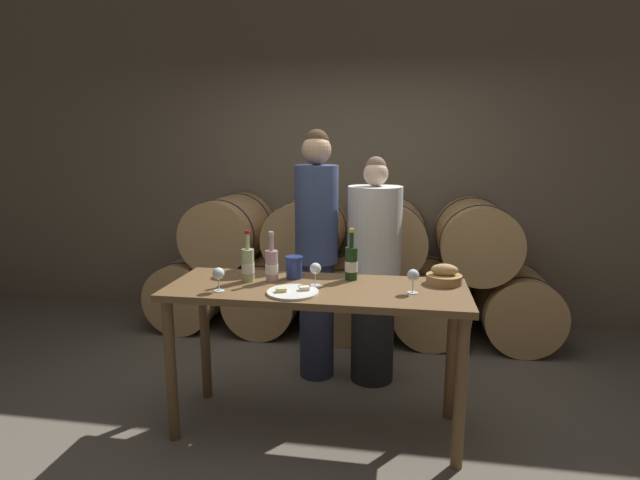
{
  "coord_description": "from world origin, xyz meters",
  "views": [
    {
      "loc": [
        0.47,
        -2.73,
        1.72
      ],
      "look_at": [
        0.0,
        0.13,
        1.15
      ],
      "focal_mm": 28.0,
      "sensor_mm": 36.0,
      "label": 1
    }
  ],
  "objects_px": {
    "cheese_plate": "(293,292)",
    "wine_glass_center": "(413,276)",
    "wine_glass_left": "(315,269)",
    "wine_glass_far_left": "(218,274)",
    "blue_crock": "(294,266)",
    "bread_basket": "(444,276)",
    "wine_bottle_white": "(248,264)",
    "wine_bottle_rose": "(272,265)",
    "person_left": "(317,252)",
    "person_right": "(374,272)",
    "wine_bottle_red": "(351,263)",
    "tasting_table": "(316,308)"
  },
  "relations": [
    {
      "from": "wine_glass_center",
      "to": "cheese_plate",
      "type": "bearing_deg",
      "value": -169.88
    },
    {
      "from": "person_left",
      "to": "bread_basket",
      "type": "distance_m",
      "value": 1.0
    },
    {
      "from": "blue_crock",
      "to": "wine_glass_center",
      "type": "bearing_deg",
      "value": -15.25
    },
    {
      "from": "wine_bottle_white",
      "to": "cheese_plate",
      "type": "height_order",
      "value": "wine_bottle_white"
    },
    {
      "from": "wine_bottle_red",
      "to": "wine_glass_center",
      "type": "distance_m",
      "value": 0.43
    },
    {
      "from": "wine_bottle_white",
      "to": "wine_glass_left",
      "type": "height_order",
      "value": "wine_bottle_white"
    },
    {
      "from": "bread_basket",
      "to": "wine_glass_left",
      "type": "height_order",
      "value": "wine_glass_left"
    },
    {
      "from": "wine_glass_left",
      "to": "blue_crock",
      "type": "bearing_deg",
      "value": 138.78
    },
    {
      "from": "bread_basket",
      "to": "tasting_table",
      "type": "bearing_deg",
      "value": -166.25
    },
    {
      "from": "tasting_table",
      "to": "wine_glass_center",
      "type": "height_order",
      "value": "wine_glass_center"
    },
    {
      "from": "tasting_table",
      "to": "bread_basket",
      "type": "distance_m",
      "value": 0.77
    },
    {
      "from": "tasting_table",
      "to": "person_left",
      "type": "xyz_separation_m",
      "value": [
        -0.12,
        0.7,
        0.17
      ]
    },
    {
      "from": "wine_glass_far_left",
      "to": "bread_basket",
      "type": "bearing_deg",
      "value": 15.9
    },
    {
      "from": "person_left",
      "to": "blue_crock",
      "type": "xyz_separation_m",
      "value": [
        -0.05,
        -0.55,
        0.03
      ]
    },
    {
      "from": "person_left",
      "to": "wine_glass_left",
      "type": "xyz_separation_m",
      "value": [
        0.11,
        -0.68,
        0.05
      ]
    },
    {
      "from": "wine_glass_left",
      "to": "bread_basket",
      "type": "bearing_deg",
      "value": 12.17
    },
    {
      "from": "bread_basket",
      "to": "wine_glass_center",
      "type": "relative_size",
      "value": 1.53
    },
    {
      "from": "bread_basket",
      "to": "wine_glass_left",
      "type": "xyz_separation_m",
      "value": [
        -0.74,
        -0.16,
        0.05
      ]
    },
    {
      "from": "cheese_plate",
      "to": "bread_basket",
      "type": "bearing_deg",
      "value": 21.68
    },
    {
      "from": "wine_glass_center",
      "to": "bread_basket",
      "type": "bearing_deg",
      "value": 49.46
    },
    {
      "from": "person_left",
      "to": "wine_bottle_rose",
      "type": "relative_size",
      "value": 5.97
    },
    {
      "from": "cheese_plate",
      "to": "wine_glass_left",
      "type": "relative_size",
      "value": 2.11
    },
    {
      "from": "wine_bottle_rose",
      "to": "wine_glass_far_left",
      "type": "distance_m",
      "value": 0.34
    },
    {
      "from": "bread_basket",
      "to": "person_right",
      "type": "bearing_deg",
      "value": 130.11
    },
    {
      "from": "wine_glass_left",
      "to": "wine_glass_far_left",
      "type": "bearing_deg",
      "value": -158.97
    },
    {
      "from": "person_left",
      "to": "wine_bottle_rose",
      "type": "distance_m",
      "value": 0.66
    },
    {
      "from": "bread_basket",
      "to": "wine_bottle_rose",
      "type": "bearing_deg",
      "value": -173.7
    },
    {
      "from": "wine_bottle_white",
      "to": "bread_basket",
      "type": "relative_size",
      "value": 1.49
    },
    {
      "from": "wine_bottle_white",
      "to": "blue_crock",
      "type": "height_order",
      "value": "wine_bottle_white"
    },
    {
      "from": "wine_bottle_white",
      "to": "wine_glass_center",
      "type": "relative_size",
      "value": 2.28
    },
    {
      "from": "blue_crock",
      "to": "person_left",
      "type": "bearing_deg",
      "value": 85.22
    },
    {
      "from": "person_right",
      "to": "bread_basket",
      "type": "relative_size",
      "value": 7.8
    },
    {
      "from": "blue_crock",
      "to": "cheese_plate",
      "type": "bearing_deg",
      "value": -79.15
    },
    {
      "from": "person_right",
      "to": "bread_basket",
      "type": "bearing_deg",
      "value": -49.89
    },
    {
      "from": "cheese_plate",
      "to": "wine_glass_center",
      "type": "distance_m",
      "value": 0.67
    },
    {
      "from": "wine_bottle_rose",
      "to": "bread_basket",
      "type": "height_order",
      "value": "wine_bottle_rose"
    },
    {
      "from": "blue_crock",
      "to": "bread_basket",
      "type": "bearing_deg",
      "value": 1.44
    },
    {
      "from": "person_right",
      "to": "blue_crock",
      "type": "bearing_deg",
      "value": -129.84
    },
    {
      "from": "wine_bottle_red",
      "to": "wine_bottle_rose",
      "type": "xyz_separation_m",
      "value": [
        -0.46,
        -0.12,
        -0.01
      ]
    },
    {
      "from": "blue_crock",
      "to": "cheese_plate",
      "type": "distance_m",
      "value": 0.32
    },
    {
      "from": "wine_bottle_rose",
      "to": "wine_glass_center",
      "type": "distance_m",
      "value": 0.84
    },
    {
      "from": "wine_bottle_red",
      "to": "wine_glass_left",
      "type": "xyz_separation_m",
      "value": [
        -0.19,
        -0.16,
        -0.01
      ]
    },
    {
      "from": "blue_crock",
      "to": "bread_basket",
      "type": "distance_m",
      "value": 0.9
    },
    {
      "from": "wine_glass_center",
      "to": "blue_crock",
      "type": "bearing_deg",
      "value": 164.75
    },
    {
      "from": "wine_bottle_white",
      "to": "blue_crock",
      "type": "xyz_separation_m",
      "value": [
        0.26,
        0.11,
        -0.03
      ]
    },
    {
      "from": "wine_bottle_rose",
      "to": "cheese_plate",
      "type": "relative_size",
      "value": 1.05
    },
    {
      "from": "person_left",
      "to": "wine_bottle_white",
      "type": "distance_m",
      "value": 0.72
    },
    {
      "from": "cheese_plate",
      "to": "wine_glass_far_left",
      "type": "bearing_deg",
      "value": -176.65
    },
    {
      "from": "wine_bottle_red",
      "to": "wine_bottle_rose",
      "type": "height_order",
      "value": "wine_bottle_red"
    },
    {
      "from": "person_right",
      "to": "wine_bottle_white",
      "type": "relative_size",
      "value": 5.23
    }
  ]
}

